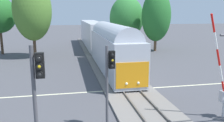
# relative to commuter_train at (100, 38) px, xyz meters

# --- Properties ---
(ground_plane) EXTENTS (220.00, 220.00, 0.00)m
(ground_plane) POSITION_rel_commuter_train_xyz_m (-0.00, -16.51, -2.78)
(ground_plane) COLOR #47474C
(road_centre_stripe) EXTENTS (44.00, 0.20, 0.01)m
(road_centre_stripe) POSITION_rel_commuter_train_xyz_m (-0.00, -16.51, -2.78)
(road_centre_stripe) COLOR beige
(road_centre_stripe) RESTS_ON ground
(railway_track) EXTENTS (4.40, 80.00, 0.32)m
(railway_track) POSITION_rel_commuter_train_xyz_m (-0.00, -16.51, -2.69)
(railway_track) COLOR slate
(railway_track) RESTS_ON ground
(commuter_train) EXTENTS (3.04, 38.68, 5.16)m
(commuter_train) POSITION_rel_commuter_train_xyz_m (0.00, 0.00, 0.00)
(commuter_train) COLOR #B2B7C1
(commuter_train) RESTS_ON railway_track
(crossing_gate_near) EXTENTS (2.02, 0.40, 6.64)m
(crossing_gate_near) POSITION_rel_commuter_train_xyz_m (4.44, -23.14, -0.71)
(crossing_gate_near) COLOR #B7B7BC
(crossing_gate_near) RESTS_ON ground
(traffic_signal_near_left) EXTENTS (0.53, 0.38, 5.49)m
(traffic_signal_near_left) POSITION_rel_commuter_train_xyz_m (-6.40, -26.44, 0.89)
(traffic_signal_near_left) COLOR #4C4C51
(traffic_signal_near_left) RESTS_ON ground
(traffic_signal_median) EXTENTS (0.53, 0.38, 4.91)m
(traffic_signal_median) POSITION_rel_commuter_train_xyz_m (-2.89, -23.08, 0.51)
(traffic_signal_median) COLOR #4C4C51
(traffic_signal_median) RESTS_ON ground
(elm_centre_background) EXTENTS (6.51, 6.51, 9.73)m
(elm_centre_background) POSITION_rel_commuter_train_xyz_m (6.46, 8.66, 2.87)
(elm_centre_background) COLOR brown
(elm_centre_background) RESTS_ON ground
(oak_far_right) EXTENTS (4.99, 4.99, 10.48)m
(oak_far_right) POSITION_rel_commuter_train_xyz_m (10.24, 3.04, 3.31)
(oak_far_right) COLOR brown
(oak_far_right) RESTS_ON ground
(oak_behind_train) EXTENTS (5.52, 5.52, 11.56)m
(oak_behind_train) POSITION_rel_commuter_train_xyz_m (-9.79, 0.69, 4.27)
(oak_behind_train) COLOR #4C3828
(oak_behind_train) RESTS_ON ground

